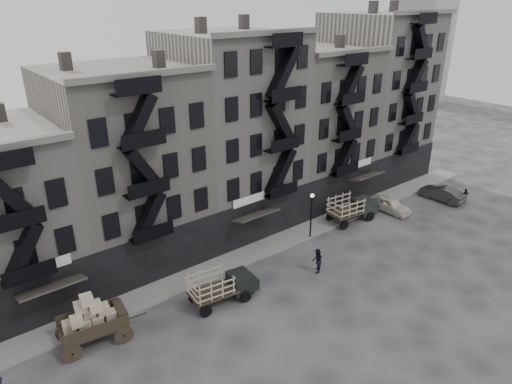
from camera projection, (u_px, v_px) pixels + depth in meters
ground at (306, 262)px, 36.65m from camera, size 140.00×140.00×0.00m
sidewalk at (276, 243)px, 39.31m from camera, size 55.00×2.50×0.15m
building_midwest at (127, 168)px, 35.00m from camera, size 10.00×11.35×16.20m
building_center at (232, 133)px, 40.32m from camera, size 10.00×11.35×18.20m
building_mideast at (312, 125)px, 46.44m from camera, size 10.00×11.35×16.20m
building_east at (376, 98)px, 51.56m from camera, size 10.00×11.35×19.20m
lamp_post at (311, 210)px, 39.12m from camera, size 0.36×0.36×4.28m
wagon at (89, 316)px, 27.34m from camera, size 4.45×2.77×3.55m
stake_truck_west at (222, 284)px, 31.40m from camera, size 5.06×2.51×2.45m
stake_truck_east at (353, 206)px, 42.78m from camera, size 5.36×2.64×2.60m
car_east at (390, 205)px, 44.91m from camera, size 1.75×4.30×1.46m
car_far at (442, 193)px, 47.40m from camera, size 1.84×4.68×1.52m
pedestrian_mid at (317, 261)px, 34.90m from camera, size 1.22×1.18×1.98m
policeman at (465, 196)px, 46.58m from camera, size 1.03×0.63×1.64m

